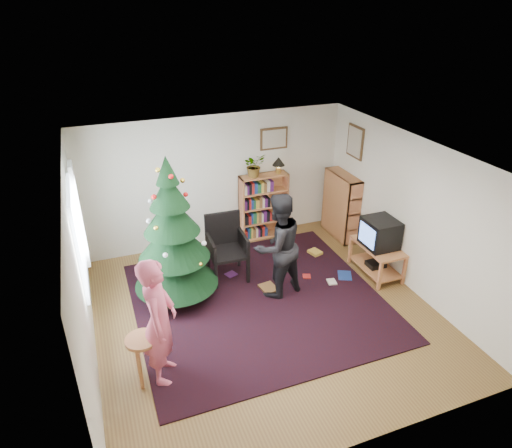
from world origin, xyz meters
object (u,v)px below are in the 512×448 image
object	(u,v)px
bookshelf_back	(264,205)
bookshelf_right	(341,205)
picture_right	(355,142)
potted_plant	(254,165)
christmas_tree	(173,243)
person_standing	(159,321)
stool	(143,348)
crt_tv	(380,233)
armchair	(225,243)
table_lamp	(279,162)
tv_stand	(377,256)
picture_back	(274,139)
person_by_chair	(278,246)

from	to	relation	value
bookshelf_back	bookshelf_right	distance (m)	1.53
picture_right	potted_plant	size ratio (longest dim) A/B	1.36
christmas_tree	bookshelf_right	xyz separation A→B (m)	(3.51, 0.92, -0.33)
person_standing	stool	bearing A→B (deg)	106.20
bookshelf_right	crt_tv	size ratio (longest dim) A/B	2.33
christmas_tree	potted_plant	size ratio (longest dim) A/B	5.42
crt_tv	armchair	bearing A→B (deg)	159.85
picture_right	table_lamp	distance (m)	1.47
bookshelf_back	stool	world-z (taller)	bookshelf_back
picture_right	bookshelf_back	bearing A→B (deg)	159.49
tv_stand	stool	world-z (taller)	stool
picture_right	picture_back	bearing A→B (deg)	151.31
armchair	crt_tv	bearing A→B (deg)	-17.97
tv_stand	person_by_chair	size ratio (longest dim) A/B	0.56
picture_back	potted_plant	world-z (taller)	picture_back
person_by_chair	table_lamp	bearing A→B (deg)	-127.70
person_by_chair	picture_right	bearing A→B (deg)	-162.11
picture_right	armchair	size ratio (longest dim) A/B	0.54
armchair	potted_plant	world-z (taller)	potted_plant
christmas_tree	tv_stand	world-z (taller)	christmas_tree
bookshelf_right	tv_stand	distance (m)	1.51
bookshelf_back	stool	size ratio (longest dim) A/B	1.95
picture_back	picture_right	xyz separation A→B (m)	(1.33, -0.73, 0.00)
bookshelf_back	crt_tv	bearing A→B (deg)	-56.47
table_lamp	crt_tv	bearing A→B (deg)	-62.89
picture_back	person_by_chair	bearing A→B (deg)	-110.73
picture_right	armchair	distance (m)	3.07
christmas_tree	armchair	bearing A→B (deg)	21.02
bookshelf_back	potted_plant	world-z (taller)	potted_plant
christmas_tree	person_by_chair	world-z (taller)	christmas_tree
bookshelf_right	picture_right	bearing A→B (deg)	-116.80
potted_plant	stool	bearing A→B (deg)	-130.56
tv_stand	potted_plant	bearing A→B (deg)	127.39
person_standing	person_by_chair	world-z (taller)	person_by_chair
bookshelf_right	person_standing	world-z (taller)	person_standing
stool	table_lamp	bearing A→B (deg)	44.46
stool	person_by_chair	world-z (taller)	person_by_chair
christmas_tree	bookshelf_right	bearing A→B (deg)	14.76
armchair	table_lamp	distance (m)	2.02
tv_stand	bookshelf_right	bearing A→B (deg)	85.33
picture_back	bookshelf_right	size ratio (longest dim) A/B	0.42
picture_back	person_by_chair	world-z (taller)	picture_back
armchair	picture_back	bearing A→B (deg)	43.56
picture_back	picture_right	world-z (taller)	picture_right
christmas_tree	potted_plant	bearing A→B (deg)	37.80
picture_right	bookshelf_back	size ratio (longest dim) A/B	0.46
stool	table_lamp	size ratio (longest dim) A/B	2.08
armchair	picture_right	bearing A→B (deg)	12.61
bookshelf_back	potted_plant	distance (m)	0.88
crt_tv	person_standing	xyz separation A→B (m)	(-3.90, -1.08, 0.07)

